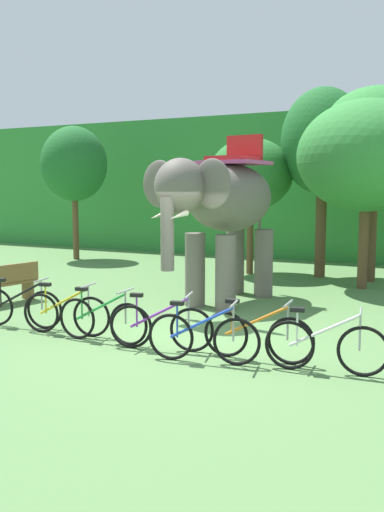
{
  "coord_description": "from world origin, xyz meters",
  "views": [
    {
      "loc": [
        4.23,
        -8.38,
        2.57
      ],
      "look_at": [
        -0.48,
        1.0,
        1.3
      ],
      "focal_mm": 39.55,
      "sensor_mm": 36.0,
      "label": 1
    }
  ],
  "objects_px": {
    "bike_orange": "(257,335)",
    "wooden_bench": "(7,283)",
    "elephant": "(224,205)",
    "bike_purple": "(161,326)",
    "tree_right": "(251,175)",
    "bike_yellow": "(66,313)",
    "tree_center_right": "(366,156)",
    "tree_center_left": "(323,142)",
    "bike_white": "(325,346)",
    "bike_green": "(102,320)",
    "tree_center": "(74,164)",
    "tree_far_right": "(376,143)",
    "bike_blue": "(203,337)",
    "bike_black": "(20,307)"
  },
  "relations": [
    {
      "from": "bike_green",
      "to": "bike_white",
      "type": "distance_m",
      "value": 3.72
    },
    {
      "from": "tree_center",
      "to": "bike_white",
      "type": "height_order",
      "value": "tree_center"
    },
    {
      "from": "bike_black",
      "to": "bike_blue",
      "type": "height_order",
      "value": "same"
    },
    {
      "from": "bike_green",
      "to": "tree_center",
      "type": "bearing_deg",
      "value": 130.36
    },
    {
      "from": "bike_green",
      "to": "bike_white",
      "type": "relative_size",
      "value": 1.01
    },
    {
      "from": "bike_orange",
      "to": "bike_white",
      "type": "distance_m",
      "value": 1.05
    },
    {
      "from": "bike_blue",
      "to": "tree_far_right",
      "type": "bearing_deg",
      "value": 83.36
    },
    {
      "from": "bike_orange",
      "to": "bike_white",
      "type": "bearing_deg",
      "value": -6.19
    },
    {
      "from": "bike_orange",
      "to": "tree_center_right",
      "type": "bearing_deg",
      "value": 87.65
    },
    {
      "from": "bike_yellow",
      "to": "bike_orange",
      "type": "height_order",
      "value": "same"
    },
    {
      "from": "tree_right",
      "to": "bike_white",
      "type": "bearing_deg",
      "value": -62.58
    },
    {
      "from": "tree_center_left",
      "to": "bike_blue",
      "type": "distance_m",
      "value": 9.51
    },
    {
      "from": "bike_yellow",
      "to": "bike_blue",
      "type": "xyz_separation_m",
      "value": [
        2.85,
        -0.37,
        0.0
      ]
    },
    {
      "from": "tree_center_left",
      "to": "wooden_bench",
      "type": "distance_m",
      "value": 9.35
    },
    {
      "from": "tree_right",
      "to": "tree_far_right",
      "type": "xyz_separation_m",
      "value": [
        3.51,
        0.14,
        0.81
      ]
    },
    {
      "from": "tree_center_left",
      "to": "bike_white",
      "type": "bearing_deg",
      "value": -75.51
    },
    {
      "from": "bike_white",
      "to": "tree_right",
      "type": "bearing_deg",
      "value": 117.42
    },
    {
      "from": "tree_right",
      "to": "elephant",
      "type": "distance_m",
      "value": 4.57
    },
    {
      "from": "bike_purple",
      "to": "bike_orange",
      "type": "relative_size",
      "value": 0.98
    },
    {
      "from": "tree_right",
      "to": "tree_center_left",
      "type": "bearing_deg",
      "value": 9.7
    },
    {
      "from": "tree_right",
      "to": "bike_white",
      "type": "relative_size",
      "value": 2.38
    },
    {
      "from": "tree_center_left",
      "to": "bike_yellow",
      "type": "distance_m",
      "value": 9.46
    },
    {
      "from": "bike_orange",
      "to": "wooden_bench",
      "type": "relative_size",
      "value": 1.1
    },
    {
      "from": "wooden_bench",
      "to": "bike_white",
      "type": "bearing_deg",
      "value": -11.78
    },
    {
      "from": "tree_right",
      "to": "tree_far_right",
      "type": "height_order",
      "value": "tree_far_right"
    },
    {
      "from": "wooden_bench",
      "to": "bike_purple",
      "type": "bearing_deg",
      "value": -18.3
    },
    {
      "from": "tree_right",
      "to": "wooden_bench",
      "type": "distance_m",
      "value": 7.76
    },
    {
      "from": "bike_blue",
      "to": "wooden_bench",
      "type": "distance_m",
      "value": 6.06
    },
    {
      "from": "tree_center",
      "to": "tree_right",
      "type": "xyz_separation_m",
      "value": [
        6.9,
        -0.48,
        -0.45
      ]
    },
    {
      "from": "bike_blue",
      "to": "bike_yellow",
      "type": "bearing_deg",
      "value": 172.61
    },
    {
      "from": "tree_right",
      "to": "bike_black",
      "type": "distance_m",
      "value": 8.61
    },
    {
      "from": "bike_purple",
      "to": "wooden_bench",
      "type": "height_order",
      "value": "bike_purple"
    },
    {
      "from": "bike_blue",
      "to": "wooden_bench",
      "type": "relative_size",
      "value": 1.09
    },
    {
      "from": "elephant",
      "to": "bike_purple",
      "type": "relative_size",
      "value": 2.53
    },
    {
      "from": "tree_far_right",
      "to": "elephant",
      "type": "xyz_separation_m",
      "value": [
        -2.47,
        -4.53,
        -1.57
      ]
    },
    {
      "from": "tree_right",
      "to": "bike_orange",
      "type": "relative_size",
      "value": 2.36
    },
    {
      "from": "elephant",
      "to": "wooden_bench",
      "type": "xyz_separation_m",
      "value": [
        -4.29,
        -2.2,
        -1.72
      ]
    },
    {
      "from": "tree_far_right",
      "to": "bike_black",
      "type": "bearing_deg",
      "value": -121.07
    },
    {
      "from": "tree_center_right",
      "to": "elephant",
      "type": "bearing_deg",
      "value": -125.84
    },
    {
      "from": "tree_center_left",
      "to": "elephant",
      "type": "xyz_separation_m",
      "value": [
        -0.99,
        -4.74,
        -1.66
      ]
    },
    {
      "from": "bike_black",
      "to": "tree_center_right",
      "type": "bearing_deg",
      "value": 55.14
    },
    {
      "from": "bike_yellow",
      "to": "bike_purple",
      "type": "bearing_deg",
      "value": -2.26
    },
    {
      "from": "tree_center",
      "to": "elephant",
      "type": "xyz_separation_m",
      "value": [
        7.94,
        -4.87,
        -1.21
      ]
    },
    {
      "from": "tree_far_right",
      "to": "bike_white",
      "type": "xyz_separation_m",
      "value": [
        0.72,
        -8.3,
        -3.39
      ]
    },
    {
      "from": "bike_purple",
      "to": "wooden_bench",
      "type": "bearing_deg",
      "value": 161.7
    },
    {
      "from": "tree_right",
      "to": "bike_yellow",
      "type": "height_order",
      "value": "tree_right"
    },
    {
      "from": "tree_center",
      "to": "wooden_bench",
      "type": "height_order",
      "value": "tree_center"
    },
    {
      "from": "elephant",
      "to": "bike_green",
      "type": "distance_m",
      "value": 4.29
    },
    {
      "from": "tree_center_left",
      "to": "bike_green",
      "type": "relative_size",
      "value": 3.15
    },
    {
      "from": "bike_black",
      "to": "bike_yellow",
      "type": "relative_size",
      "value": 0.99
    }
  ]
}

